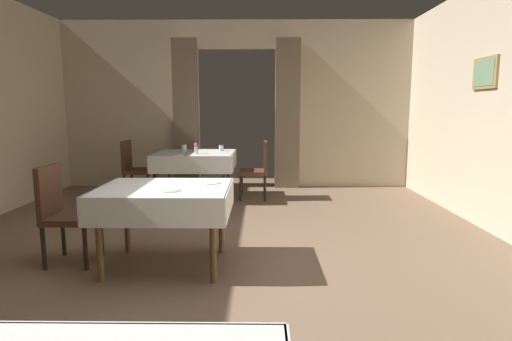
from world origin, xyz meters
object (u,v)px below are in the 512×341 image
(chair_far_left, at_px, (134,166))
(plate_mid_b, at_px, (168,190))
(glass_far_b, at_px, (184,148))
(glass_far_d, at_px, (221,148))
(chair_mid_left, at_px, (63,209))
(plate_mid_a, at_px, (208,182))
(chair_far_right, at_px, (258,167))
(plate_far_c, at_px, (178,155))
(dining_table_mid, at_px, (165,197))
(dining_table_far, at_px, (195,158))
(flower_vase_far, at_px, (196,148))

(chair_far_left, xyz_separation_m, plate_mid_b, (1.28, -3.20, 0.24))
(glass_far_b, xyz_separation_m, glass_far_d, (0.60, 0.07, -0.01))
(chair_mid_left, relative_size, chair_far_left, 1.00)
(plate_mid_a, distance_m, glass_far_d, 2.95)
(plate_mid_a, bearing_deg, plate_mid_b, -127.91)
(chair_mid_left, distance_m, chair_far_right, 3.36)
(chair_mid_left, xyz_separation_m, glass_far_d, (1.20, 3.05, 0.28))
(plate_far_c, distance_m, glass_far_d, 0.84)
(dining_table_mid, xyz_separation_m, plate_mid_a, (0.37, 0.19, 0.10))
(dining_table_far, bearing_deg, flower_vase_far, -75.44)
(plate_mid_a, bearing_deg, dining_table_far, 101.55)
(plate_mid_a, xyz_separation_m, plate_far_c, (-0.76, 2.36, 0.00))
(chair_far_right, bearing_deg, glass_far_d, 159.67)
(chair_far_left, distance_m, plate_mid_b, 3.45)
(chair_far_left, distance_m, glass_far_b, 0.87)
(chair_far_left, relative_size, flower_vase_far, 5.39)
(dining_table_mid, relative_size, glass_far_b, 10.76)
(dining_table_far, height_order, chair_far_left, chair_far_left)
(chair_far_left, bearing_deg, plate_far_c, -29.66)
(dining_table_mid, distance_m, plate_mid_b, 0.23)
(chair_far_right, relative_size, plate_mid_b, 4.58)
(chair_mid_left, bearing_deg, glass_far_d, 68.58)
(chair_mid_left, distance_m, plate_mid_a, 1.38)
(dining_table_mid, bearing_deg, chair_mid_left, 175.42)
(glass_far_d, bearing_deg, chair_far_right, -20.33)
(flower_vase_far, bearing_deg, glass_far_d, 49.80)
(glass_far_b, relative_size, glass_far_d, 1.15)
(chair_far_left, height_order, plate_mid_a, chair_far_left)
(dining_table_mid, relative_size, flower_vase_far, 6.91)
(plate_mid_b, height_order, flower_vase_far, flower_vase_far)
(chair_far_right, bearing_deg, flower_vase_far, -168.97)
(chair_far_left, xyz_separation_m, chair_far_right, (2.03, -0.10, 0.00))
(dining_table_mid, distance_m, plate_far_c, 2.58)
(dining_table_mid, xyz_separation_m, chair_far_left, (-1.20, 3.01, -0.14))
(plate_far_c, bearing_deg, flower_vase_far, 34.08)
(plate_mid_b, bearing_deg, flower_vase_far, 94.12)
(chair_far_left, height_order, glass_far_b, chair_far_left)
(chair_far_right, bearing_deg, chair_mid_left, -122.61)
(dining_table_mid, bearing_deg, flower_vase_far, 92.76)
(dining_table_far, relative_size, chair_far_left, 1.35)
(flower_vase_far, relative_size, glass_far_b, 1.56)
(chair_mid_left, height_order, chair_far_left, same)
(flower_vase_far, xyz_separation_m, glass_far_d, (0.35, 0.41, -0.05))
(chair_mid_left, relative_size, flower_vase_far, 5.39)
(chair_far_left, xyz_separation_m, plate_far_c, (0.81, -0.46, 0.24))
(plate_mid_a, bearing_deg, glass_far_b, 104.79)
(plate_mid_b, bearing_deg, glass_far_b, 98.10)
(plate_far_c, bearing_deg, chair_far_right, 16.48)
(glass_far_b, bearing_deg, dining_table_mid, -82.84)
(plate_mid_a, height_order, flower_vase_far, flower_vase_far)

